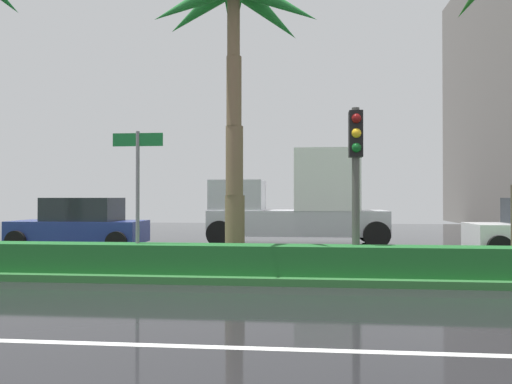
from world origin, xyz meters
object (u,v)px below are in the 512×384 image
at_px(palm_tree_centre_left, 234,22).
at_px(street_name_sign, 138,181).
at_px(box_truck_lead, 299,202).
at_px(car_in_traffic_leading, 80,225).
at_px(traffic_signal_median_right, 356,159).

xyz_separation_m(palm_tree_centre_left, street_name_sign, (-1.92, -1.15, -3.76)).
height_order(palm_tree_centre_left, street_name_sign, palm_tree_centre_left).
height_order(palm_tree_centre_left, box_truck_lead, palm_tree_centre_left).
relative_size(palm_tree_centre_left, street_name_sign, 2.35).
bearing_deg(car_in_traffic_leading, street_name_sign, 124.98).
distance_m(traffic_signal_median_right, box_truck_lead, 8.12).
bearing_deg(palm_tree_centre_left, car_in_traffic_leading, 142.89).
relative_size(street_name_sign, box_truck_lead, 0.47).
distance_m(traffic_signal_median_right, street_name_sign, 4.65).
distance_m(palm_tree_centre_left, street_name_sign, 4.38).
height_order(palm_tree_centre_left, car_in_traffic_leading, palm_tree_centre_left).
relative_size(palm_tree_centre_left, traffic_signal_median_right, 2.05).
relative_size(traffic_signal_median_right, box_truck_lead, 0.54).
distance_m(traffic_signal_median_right, car_in_traffic_leading, 10.20).
xyz_separation_m(street_name_sign, box_truck_lead, (3.33, 8.11, -0.53)).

